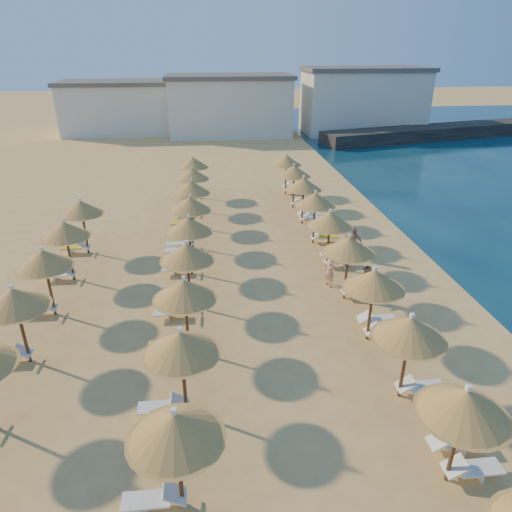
{
  "coord_description": "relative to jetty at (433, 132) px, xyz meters",
  "views": [
    {
      "loc": [
        -2.02,
        -16.06,
        10.69
      ],
      "look_at": [
        0.18,
        4.0,
        1.3
      ],
      "focal_mm": 32.0,
      "sensor_mm": 36.0,
      "label": 1
    }
  ],
  "objects": [
    {
      "name": "ground",
      "position": [
        -26.19,
        -39.0,
        -0.75
      ],
      "size": [
        220.0,
        220.0,
        0.0
      ],
      "primitive_type": "plane",
      "color": "#E1B162",
      "rests_on": "ground"
    },
    {
      "name": "jetty",
      "position": [
        0.0,
        0.0,
        0.0
      ],
      "size": [
        30.03,
        11.48,
        1.5
      ],
      "primitive_type": "cube",
      "rotation": [
        0.0,
        0.0,
        0.26
      ],
      "color": "black",
      "rests_on": "ground"
    },
    {
      "name": "loungers",
      "position": [
        -27.18,
        -37.54,
        -0.41
      ],
      "size": [
        15.92,
        34.02,
        0.66
      ],
      "color": "white",
      "rests_on": "ground"
    },
    {
      "name": "parasol_row_east",
      "position": [
        -22.16,
        -37.26,
        1.88
      ],
      "size": [
        2.38,
        34.96,
        3.22
      ],
      "color": "brown",
      "rests_on": "ground"
    },
    {
      "name": "beachgoer_c",
      "position": [
        -20.55,
        -33.13,
        0.18
      ],
      "size": [
        1.17,
        0.97,
        1.87
      ],
      "primitive_type": "imported",
      "rotation": [
        0.0,
        0.0,
        -0.56
      ],
      "color": "tan",
      "rests_on": "ground"
    },
    {
      "name": "beachgoer_b",
      "position": [
        -21.32,
        -37.75,
        0.15
      ],
      "size": [
        1.08,
        1.1,
        1.79
      ],
      "primitive_type": "imported",
      "rotation": [
        0.0,
        0.0,
        -0.86
      ],
      "color": "tan",
      "rests_on": "ground"
    },
    {
      "name": "parasol_row_west",
      "position": [
        -29.21,
        -37.26,
        1.88
      ],
      "size": [
        2.38,
        34.96,
        3.22
      ],
      "color": "brown",
      "rests_on": "ground"
    },
    {
      "name": "beachgoer_a",
      "position": [
        -22.56,
        -36.01,
        0.12
      ],
      "size": [
        0.61,
        0.74,
        1.73
      ],
      "primitive_type": "imported",
      "rotation": [
        0.0,
        0.0,
        -1.21
      ],
      "color": "tan",
      "rests_on": "ground"
    },
    {
      "name": "parasol_row_inland",
      "position": [
        -35.06,
        -38.89,
        1.88
      ],
      "size": [
        2.38,
        18.67,
        3.22
      ],
      "color": "brown",
      "rests_on": "ground"
    },
    {
      "name": "hotel_blocks",
      "position": [
        -22.6,
        6.28,
        2.95
      ],
      "size": [
        46.53,
        11.77,
        8.1
      ],
      "color": "white",
      "rests_on": "ground"
    }
  ]
}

